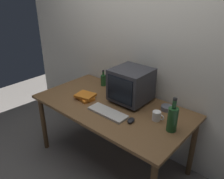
# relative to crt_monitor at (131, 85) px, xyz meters

# --- Properties ---
(ground_plane) EXTENTS (6.00, 6.00, 0.00)m
(ground_plane) POSITION_rel_crt_monitor_xyz_m (-0.09, -0.20, -0.93)
(ground_plane) COLOR slate
(back_wall) EXTENTS (4.00, 0.08, 2.50)m
(back_wall) POSITION_rel_crt_monitor_xyz_m (-0.09, 0.31, 0.32)
(back_wall) COLOR silver
(back_wall) RESTS_ON ground
(desk) EXTENTS (1.68, 0.89, 0.74)m
(desk) POSITION_rel_crt_monitor_xyz_m (-0.09, -0.20, -0.27)
(desk) COLOR brown
(desk) RESTS_ON ground
(crt_monitor) EXTENTS (0.38, 0.39, 0.37)m
(crt_monitor) POSITION_rel_crt_monitor_xyz_m (0.00, 0.00, 0.00)
(crt_monitor) COLOR #333338
(crt_monitor) RESTS_ON desk
(keyboard) EXTENTS (0.42, 0.15, 0.02)m
(keyboard) POSITION_rel_crt_monitor_xyz_m (-0.01, -0.36, -0.18)
(keyboard) COLOR beige
(keyboard) RESTS_ON desk
(computer_mouse) EXTENTS (0.08, 0.11, 0.04)m
(computer_mouse) POSITION_rel_crt_monitor_xyz_m (0.25, -0.33, -0.17)
(computer_mouse) COLOR black
(computer_mouse) RESTS_ON desk
(bottle_tall) EXTENTS (0.09, 0.09, 0.33)m
(bottle_tall) POSITION_rel_crt_monitor_xyz_m (0.60, -0.19, -0.07)
(bottle_tall) COLOR #1E4C23
(bottle_tall) RESTS_ON desk
(bottle_short) EXTENTS (0.06, 0.06, 0.21)m
(bottle_short) POSITION_rel_crt_monitor_xyz_m (-0.51, 0.11, -0.12)
(bottle_short) COLOR #1E4C23
(bottle_short) RESTS_ON desk
(book_stack) EXTENTS (0.23, 0.20, 0.06)m
(book_stack) POSITION_rel_crt_monitor_xyz_m (-0.41, -0.29, -0.16)
(book_stack) COLOR orange
(book_stack) RESTS_ON desk
(mug) EXTENTS (0.12, 0.08, 0.09)m
(mug) POSITION_rel_crt_monitor_xyz_m (0.41, -0.14, -0.15)
(mug) COLOR white
(mug) RESTS_ON desk
(cd_spindle) EXTENTS (0.12, 0.12, 0.04)m
(cd_spindle) POSITION_rel_crt_monitor_xyz_m (0.39, 0.09, -0.17)
(cd_spindle) COLOR #595B66
(cd_spindle) RESTS_ON desk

